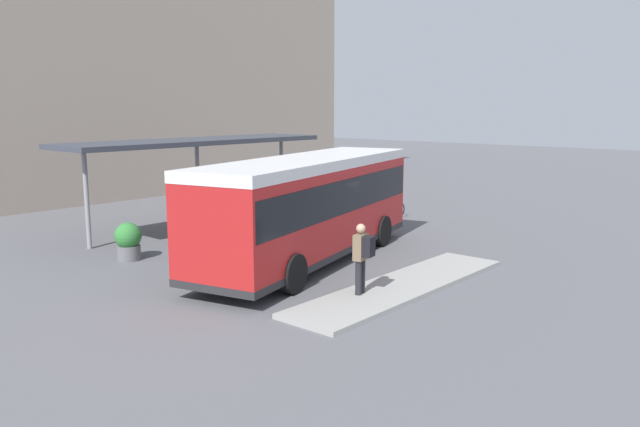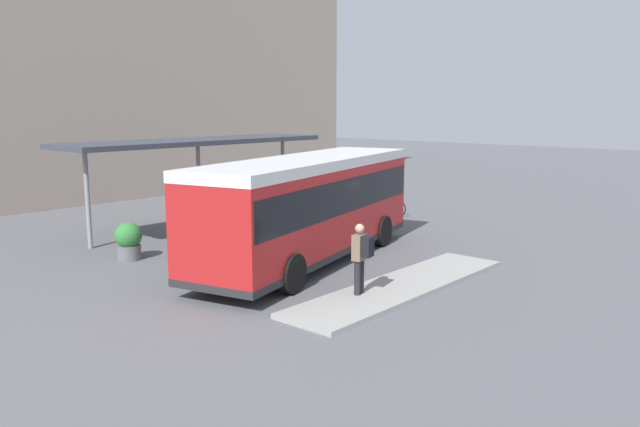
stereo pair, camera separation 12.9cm
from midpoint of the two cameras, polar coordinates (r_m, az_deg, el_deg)
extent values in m
plane|color=#5B5B60|center=(19.39, -0.79, -4.43)|extent=(120.00, 120.00, 0.00)
cube|color=#9E9E99|center=(16.75, 7.72, -6.61)|extent=(7.93, 1.80, 0.12)
cube|color=red|center=(19.03, -0.80, 0.80)|extent=(10.36, 4.81, 2.88)
cube|color=white|center=(18.87, -0.81, 4.68)|extent=(10.38, 4.84, 0.30)
cube|color=black|center=(18.98, -0.81, 1.84)|extent=(10.17, 4.79, 1.01)
cube|color=black|center=(23.48, 4.99, 3.33)|extent=(0.62, 2.24, 1.11)
cube|color=#28282B|center=(19.28, -0.79, -3.13)|extent=(10.37, 4.83, 0.20)
cylinder|color=black|center=(22.51, 0.28, -1.06)|extent=(1.09, 0.52, 1.05)
cylinder|color=black|center=(21.55, 5.93, -1.60)|extent=(1.09, 0.52, 1.05)
cylinder|color=black|center=(17.32, -9.19, -4.49)|extent=(1.09, 0.52, 1.05)
cylinder|color=black|center=(16.06, -2.31, -5.52)|extent=(1.09, 0.52, 1.05)
cylinder|color=#232328|center=(15.59, 3.68, -5.89)|extent=(0.16, 0.16, 0.87)
cylinder|color=#232328|center=(15.76, 4.00, -5.72)|extent=(0.16, 0.16, 0.87)
cube|color=#7A664C|center=(15.48, 3.87, -3.08)|extent=(0.47, 0.32, 0.65)
cube|color=black|center=(15.38, 4.62, -3.05)|extent=(0.36, 0.27, 0.50)
sphere|color=tan|center=(15.39, 3.89, -1.38)|extent=(0.24, 0.24, 0.24)
torus|color=black|center=(28.11, 5.95, 0.73)|extent=(0.17, 0.73, 0.73)
torus|color=black|center=(27.43, 7.42, 0.47)|extent=(0.17, 0.73, 0.73)
cylinder|color=orange|center=(27.73, 6.69, 1.09)|extent=(0.17, 0.77, 0.04)
cylinder|color=orange|center=(27.62, 6.95, 0.93)|extent=(0.04, 0.04, 0.36)
cube|color=black|center=(27.59, 6.96, 1.30)|extent=(0.10, 0.19, 0.04)
cylinder|color=orange|center=(27.99, 6.11, 1.36)|extent=(0.48, 0.11, 0.03)
torus|color=black|center=(28.75, 4.90, 0.86)|extent=(0.16, 0.65, 0.65)
torus|color=black|center=(28.13, 6.13, 0.65)|extent=(0.16, 0.65, 0.65)
cylinder|color=red|center=(28.40, 5.52, 1.17)|extent=(0.15, 0.68, 0.04)
cylinder|color=red|center=(28.30, 5.74, 1.03)|extent=(0.04, 0.04, 0.32)
cube|color=black|center=(28.28, 5.74, 1.35)|extent=(0.10, 0.19, 0.04)
cylinder|color=red|center=(28.64, 5.03, 1.41)|extent=(0.48, 0.11, 0.03)
torus|color=black|center=(29.39, 3.62, 1.16)|extent=(0.08, 0.73, 0.73)
torus|color=black|center=(28.77, 5.12, 0.95)|extent=(0.08, 0.73, 0.73)
cylinder|color=#287F3D|center=(29.04, 4.37, 1.52)|extent=(0.07, 0.78, 0.04)
cylinder|color=#287F3D|center=(28.94, 4.64, 1.37)|extent=(0.04, 0.04, 0.36)
cube|color=black|center=(28.91, 4.64, 1.72)|extent=(0.08, 0.18, 0.04)
cylinder|color=#287F3D|center=(29.28, 3.77, 1.77)|extent=(0.48, 0.05, 0.03)
cube|color=#383D47|center=(24.64, -10.99, 6.49)|extent=(10.96, 2.79, 0.18)
cylinder|color=gray|center=(22.27, -20.33, 1.18)|extent=(0.16, 0.16, 3.33)
cylinder|color=gray|center=(27.87, -3.29, 3.40)|extent=(0.16, 0.16, 3.33)
cylinder|color=gray|center=(24.79, -10.86, 2.44)|extent=(0.16, 0.16, 3.33)
cylinder|color=slate|center=(20.48, -16.87, -3.42)|extent=(0.73, 0.73, 0.46)
sphere|color=#337F38|center=(20.37, -16.94, -1.94)|extent=(0.84, 0.84, 0.84)
cube|color=gray|center=(39.94, -20.04, 14.28)|extent=(29.00, 13.10, 16.57)
camera|label=1|loc=(0.06, -89.81, 0.03)|focal=35.00mm
camera|label=2|loc=(0.06, 90.19, -0.03)|focal=35.00mm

